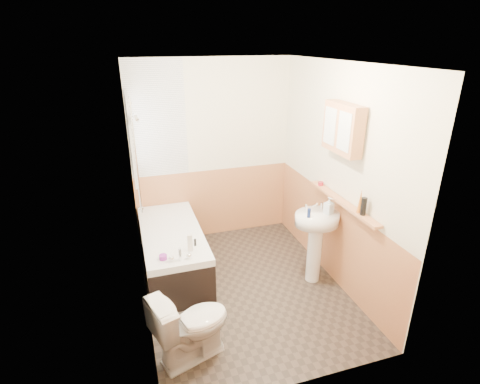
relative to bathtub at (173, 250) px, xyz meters
name	(u,v)px	position (x,y,z in m)	size (l,w,h in m)	color
floor	(244,287)	(0.73, -0.59, -0.30)	(2.80, 2.80, 0.00)	#2D2520
ceiling	(245,63)	(0.73, -0.59, 2.20)	(2.80, 2.80, 0.00)	white
wall_back	(213,152)	(0.73, 0.82, 0.95)	(2.20, 0.02, 2.50)	#F2EBC8
wall_front	(305,258)	(0.73, -2.00, 0.95)	(2.20, 0.02, 2.50)	#F2EBC8
wall_left	(135,201)	(-0.38, -0.59, 0.95)	(0.02, 2.80, 2.50)	#F2EBC8
wall_right	(337,177)	(1.84, -0.59, 0.95)	(0.02, 2.80, 2.50)	#F2EBC8
wainscot_right	(330,236)	(1.82, -0.59, 0.20)	(0.01, 2.80, 1.00)	tan
wainscot_front	(298,337)	(0.73, -1.97, 0.20)	(2.20, 0.01, 1.00)	tan
wainscot_back	(214,202)	(0.73, 0.80, 0.20)	(2.20, 0.01, 1.00)	tan
tile_cladding_left	(138,201)	(-0.36, -0.59, 0.95)	(0.01, 2.80, 2.50)	white
tile_return_back	(157,120)	(0.01, 0.80, 1.45)	(0.75, 0.01, 1.50)	white
window	(131,137)	(-0.33, 0.36, 1.35)	(0.03, 0.79, 0.99)	white
bathtub	(173,250)	(0.00, 0.00, 0.00)	(0.70, 1.58, 0.71)	black
shower_riser	(136,149)	(-0.31, -0.10, 1.34)	(0.11, 0.08, 1.27)	silver
toilet	(192,325)	(-0.03, -1.42, 0.05)	(0.40, 0.71, 0.70)	white
sink	(316,233)	(1.57, -0.68, 0.33)	(0.52, 0.42, 1.00)	white
pine_shelf	(342,202)	(1.77, -0.84, 0.77)	(0.10, 1.27, 0.03)	tan
medicine_cabinet	(343,128)	(1.74, -0.74, 1.55)	(0.14, 0.57, 0.51)	tan
foam_can	(364,206)	(1.77, -1.21, 0.87)	(0.06, 0.06, 0.18)	black
green_bottle	(360,201)	(1.77, -1.14, 0.91)	(0.05, 0.05, 0.25)	orange
black_jar	(321,184)	(1.77, -0.36, 0.80)	(0.06, 0.06, 0.04)	maroon
soap_bottle	(328,210)	(1.68, -0.72, 0.63)	(0.09, 0.19, 0.09)	silver
clear_bottle	(309,213)	(1.43, -0.74, 0.64)	(0.04, 0.04, 0.10)	navy
blue_gel	(190,243)	(0.14, -0.53, 0.37)	(0.05, 0.03, 0.19)	silver
cream_jar	(163,257)	(-0.17, -0.61, 0.30)	(0.08, 0.08, 0.05)	purple
orange_bottle	(195,242)	(0.21, -0.44, 0.31)	(0.03, 0.03, 0.08)	black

